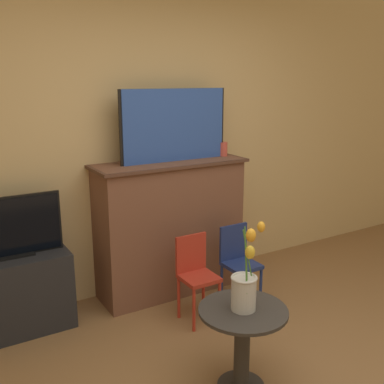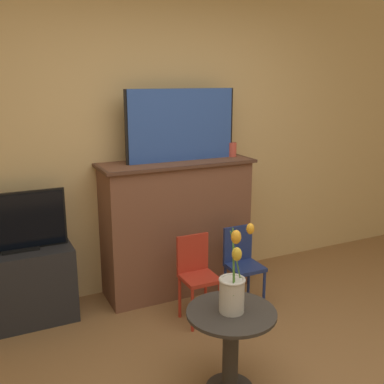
# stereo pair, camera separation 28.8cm
# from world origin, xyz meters

# --- Properties ---
(wall_back) EXTENTS (8.00, 0.06, 2.70)m
(wall_back) POSITION_xyz_m (0.00, 2.13, 1.35)
(wall_back) COLOR tan
(wall_back) RESTS_ON ground
(fireplace_mantel) EXTENTS (1.32, 0.46, 1.16)m
(fireplace_mantel) POSITION_xyz_m (0.13, 1.89, 0.59)
(fireplace_mantel) COLOR brown
(fireplace_mantel) RESTS_ON ground
(painting) EXTENTS (0.97, 0.03, 0.59)m
(painting) POSITION_xyz_m (0.19, 1.90, 1.46)
(painting) COLOR black
(painting) RESTS_ON fireplace_mantel
(mantel_candle) EXTENTS (0.07, 0.07, 0.12)m
(mantel_candle) POSITION_xyz_m (0.68, 1.89, 1.22)
(mantel_candle) COLOR #CC4C3D
(mantel_candle) RESTS_ON fireplace_mantel
(tv_stand) EXTENTS (0.74, 0.39, 0.59)m
(tv_stand) POSITION_xyz_m (-1.15, 1.89, 0.29)
(tv_stand) COLOR #232326
(tv_stand) RESTS_ON ground
(tv_monitor) EXTENTS (0.70, 0.12, 0.45)m
(tv_monitor) POSITION_xyz_m (-1.15, 1.89, 0.80)
(tv_monitor) COLOR black
(tv_monitor) RESTS_ON tv_stand
(chair_red) EXTENTS (0.26, 0.26, 0.67)m
(chair_red) POSITION_xyz_m (0.06, 1.35, 0.39)
(chair_red) COLOR #B22D1E
(chair_red) RESTS_ON ground
(chair_blue) EXTENTS (0.26, 0.26, 0.67)m
(chair_blue) POSITION_xyz_m (0.49, 1.37, 0.39)
(chair_blue) COLOR navy
(chair_blue) RESTS_ON ground
(side_table) EXTENTS (0.53, 0.53, 0.53)m
(side_table) POSITION_xyz_m (-0.14, 0.50, 0.34)
(side_table) COLOR #332D28
(side_table) RESTS_ON ground
(vase_tulips) EXTENTS (0.21, 0.21, 0.53)m
(vase_tulips) POSITION_xyz_m (-0.13, 0.49, 0.68)
(vase_tulips) COLOR beige
(vase_tulips) RESTS_ON side_table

